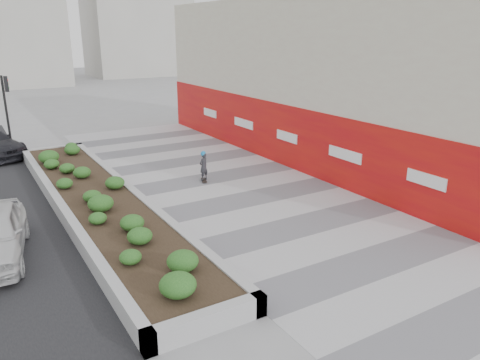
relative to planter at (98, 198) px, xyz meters
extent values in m
plane|color=gray|center=(5.50, -7.00, -0.42)|extent=(160.00, 160.00, 0.00)
cube|color=#A8A8AD|center=(5.50, -4.00, -0.41)|extent=(8.00, 36.00, 0.01)
cube|color=beige|center=(12.50, 2.00, 3.58)|extent=(6.00, 24.00, 8.00)
cube|color=red|center=(9.52, 2.00, 1.08)|extent=(0.12, 24.00, 3.00)
cube|color=#9E9EA0|center=(0.00, -8.85, -0.14)|extent=(3.00, 0.30, 0.55)
cube|color=#9E9EA0|center=(0.00, 8.85, -0.14)|extent=(3.00, 0.30, 0.55)
cube|color=#9E9EA0|center=(-1.35, 0.00, -0.14)|extent=(0.30, 18.00, 0.55)
cube|color=#9E9EA0|center=(1.35, 0.00, -0.14)|extent=(0.30, 18.00, 0.55)
cube|color=#2D2116|center=(0.00, 0.00, -0.17)|extent=(2.40, 17.40, 0.50)
cylinder|color=black|center=(-1.80, 10.50, 1.68)|extent=(0.12, 0.12, 4.20)
cube|color=black|center=(-1.62, 10.50, 3.33)|extent=(0.18, 0.28, 0.80)
cylinder|color=#595654|center=(6.00, -4.00, -0.42)|extent=(0.44, 0.44, 0.01)
cube|color=black|center=(4.89, 0.93, -0.35)|extent=(0.44, 0.74, 0.02)
imported|color=#2B2B31|center=(4.89, 0.93, 0.28)|extent=(0.53, 0.44, 1.25)
sphere|color=#177FC8|center=(4.89, 0.93, 0.86)|extent=(0.23, 0.23, 0.23)
camera|label=1|loc=(-3.93, -16.77, 5.95)|focal=35.00mm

